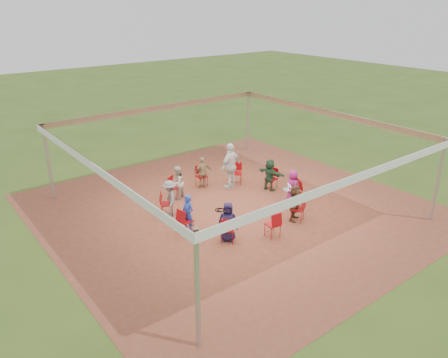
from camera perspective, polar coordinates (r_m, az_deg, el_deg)
ground at (r=16.38m, az=1.15°, el=-3.87°), size 80.00×80.00×0.00m
dirt_patch at (r=16.38m, az=1.15°, el=-3.85°), size 13.00×13.00×0.00m
tent at (r=15.48m, az=1.22°, el=4.04°), size 10.33×10.33×3.00m
chair_0 at (r=16.90m, az=9.25°, el=-1.63°), size 0.58×0.57×0.90m
chair_1 at (r=17.98m, az=6.18°, el=0.03°), size 0.51×0.50×0.90m
chair_2 at (r=18.44m, az=1.69°, el=0.73°), size 0.61×0.61×0.90m
chair_3 at (r=18.14m, az=-2.95°, el=0.34°), size 0.47×0.49×0.90m
chair_4 at (r=17.17m, az=-6.45°, el=-1.09°), size 0.58×0.59×0.90m
chair_5 at (r=15.82m, az=-7.50°, el=-3.25°), size 0.58×0.57×0.90m
chair_6 at (r=14.58m, az=-5.07°, el=-5.47°), size 0.51×0.50×0.90m
chair_7 at (r=14.00m, az=0.46°, el=-6.62°), size 0.61×0.61×0.90m
chair_8 at (r=14.39m, az=6.37°, el=-5.92°), size 0.47×0.49×0.90m
chair_9 at (r=15.53m, az=9.60°, el=-3.89°), size 0.58×0.59×0.90m
person_seated_0 at (r=16.77m, az=8.92°, el=-0.98°), size 0.60×0.74×1.33m
person_seated_1 at (r=17.81m, az=5.99°, el=0.58°), size 0.69×1.30×1.33m
person_seated_2 at (r=17.96m, az=-2.78°, el=0.86°), size 0.82×0.49×1.33m
person_seated_3 at (r=17.03m, az=-6.13°, el=-0.47°), size 0.74×0.64×1.33m
person_seated_4 at (r=15.74m, az=-7.10°, el=-2.49°), size 0.75×0.96×1.33m
person_seated_5 at (r=14.55m, az=-4.76°, el=-4.54°), size 0.41×0.54×1.33m
person_seated_6 at (r=14.00m, az=0.51°, el=-5.60°), size 0.72×0.71×1.33m
person_seated_7 at (r=15.46m, az=9.22°, el=-3.08°), size 1.30×1.00×1.33m
standing_person at (r=17.79m, az=0.89°, el=1.71°), size 1.23×0.82×1.93m
cable_coil at (r=16.21m, az=-0.50°, el=-4.07°), size 0.42×0.42×0.03m
laptop at (r=16.73m, az=8.40°, el=-1.15°), size 0.39×0.42×0.23m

